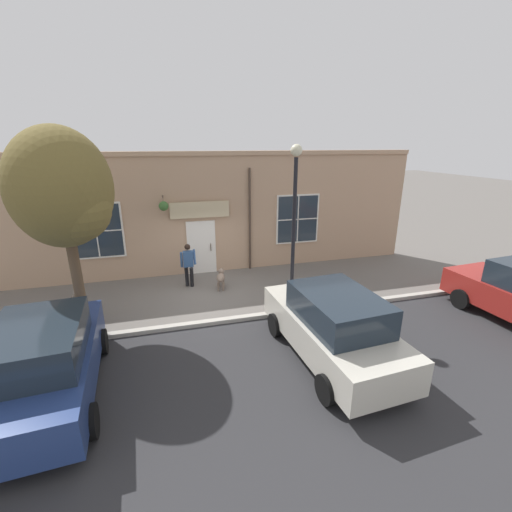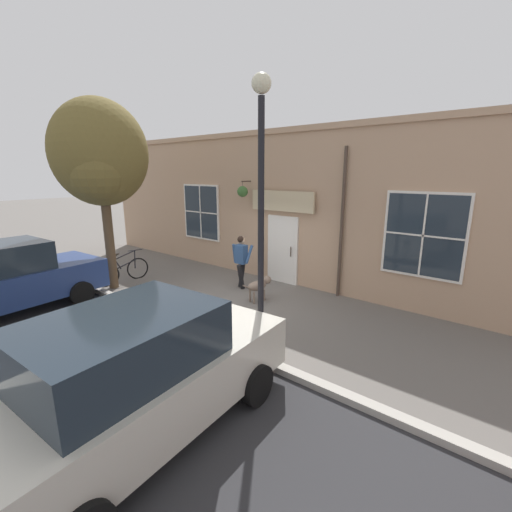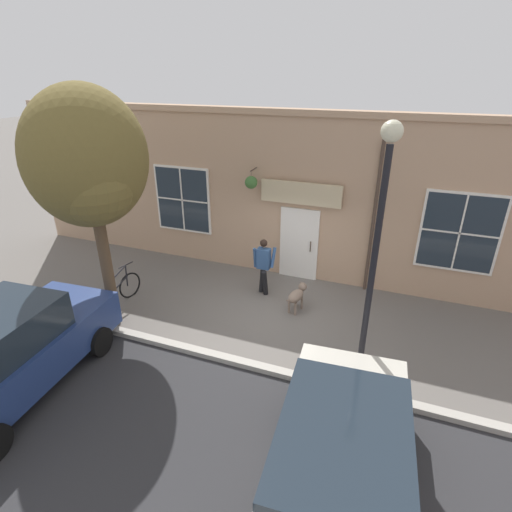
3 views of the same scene
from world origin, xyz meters
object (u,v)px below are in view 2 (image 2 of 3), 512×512
object	(u,v)px
street_tree_by_curb	(100,157)
parked_car_mid_block	(137,375)
parked_car_nearest_curb	(2,280)
pedestrian_walking	(241,258)
leaning_bicycle	(123,270)
street_lamp	(261,183)
dog_on_leash	(259,285)

from	to	relation	value
street_tree_by_curb	parked_car_mid_block	bearing A→B (deg)	64.36
parked_car_nearest_curb	parked_car_mid_block	xyz separation A→B (m)	(0.20, 6.08, 0.00)
pedestrian_walking	leaning_bicycle	world-z (taller)	pedestrian_walking
parked_car_nearest_curb	street_lamp	size ratio (longest dim) A/B	0.90
pedestrian_walking	parked_car_mid_block	distance (m)	6.04
parked_car_nearest_curb	street_lamp	world-z (taller)	street_lamp
pedestrian_walking	parked_car_nearest_curb	distance (m)	5.99
dog_on_leash	street_lamp	size ratio (longest dim) A/B	0.20
street_lamp	parked_car_nearest_curb	bearing A→B (deg)	-68.48
street_tree_by_curb	street_lamp	distance (m)	5.86
dog_on_leash	parked_car_nearest_curb	xyz separation A→B (m)	(4.60, -4.23, 0.45)
street_tree_by_curb	parked_car_nearest_curb	bearing A→B (deg)	-4.52
leaning_bicycle	parked_car_nearest_curb	distance (m)	3.20
pedestrian_walking	dog_on_leash	bearing A→B (deg)	65.45
pedestrian_walking	street_lamp	xyz separation A→B (m)	(2.70, 2.87, 2.26)
pedestrian_walking	street_tree_by_curb	size ratio (longest dim) A/B	0.30
leaning_bicycle	dog_on_leash	bearing A→B (deg)	108.37
leaning_bicycle	parked_car_mid_block	world-z (taller)	parked_car_mid_block
dog_on_leash	parked_car_mid_block	world-z (taller)	parked_car_mid_block
leaning_bicycle	street_lamp	xyz separation A→B (m)	(0.78, 6.14, 2.82)
pedestrian_walking	street_tree_by_curb	xyz separation A→B (m)	(2.46, -2.95, 2.85)
street_tree_by_curb	pedestrian_walking	bearing A→B (deg)	129.85
street_lamp	leaning_bicycle	bearing A→B (deg)	-97.23
dog_on_leash	street_tree_by_curb	world-z (taller)	street_tree_by_curb
street_lamp	dog_on_leash	bearing A→B (deg)	-140.83
pedestrian_walking	street_tree_by_curb	distance (m)	4.79
dog_on_leash	parked_car_mid_block	size ratio (longest dim) A/B	0.22
leaning_bicycle	street_lamp	distance (m)	6.80
dog_on_leash	parked_car_nearest_curb	size ratio (longest dim) A/B	0.22
street_tree_by_curb	leaning_bicycle	distance (m)	3.47
pedestrian_walking	street_lamp	size ratio (longest dim) A/B	0.32
street_tree_by_curb	parked_car_nearest_curb	distance (m)	3.92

